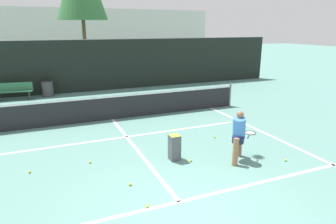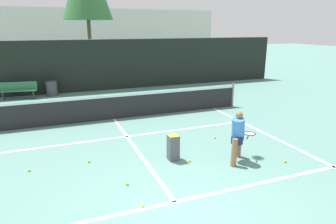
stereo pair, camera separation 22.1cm
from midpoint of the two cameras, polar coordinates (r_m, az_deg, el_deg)
The scene contains 20 objects.
ground_plane at distance 6.23m, azimuth 3.90°, elevation -18.60°, with size 100.00×100.00×0.00m, color slate.
court_baseline_near at distance 6.53m, azimuth 2.35°, elevation -16.75°, with size 11.00×0.10×0.01m, color white.
court_service_line at distance 10.12m, azimuth -7.22°, elevation -4.64°, with size 8.25×0.10×0.01m, color white.
court_center_mark at distance 9.19m, azimuth -5.62°, elevation -6.74°, with size 0.10×6.33×0.01m, color white.
court_sideline_right at distance 11.18m, azimuth 17.22°, elevation -3.24°, with size 0.10×7.33×0.01m, color white.
net at distance 11.96m, azimuth -9.85°, elevation 1.02°, with size 11.09×0.09×1.07m.
fence_back at distance 17.53m, azimuth -13.99°, elevation 8.55°, with size 24.00×0.06×2.90m.
player_practicing at distance 8.29m, azimuth 13.91°, elevation -4.30°, with size 1.12×0.77×1.38m.
tennis_ball_scattered_0 at distance 7.17m, azimuth -6.87°, elevation -13.41°, with size 0.07×0.07×0.07m, color #D1E033.
tennis_ball_scattered_1 at distance 8.44m, azimuth -24.29°, elevation -10.07°, with size 0.07×0.07×0.07m, color #D1E033.
tennis_ball_scattered_2 at distance 8.44m, azimuth -14.11°, elevation -9.08°, with size 0.07×0.07×0.07m, color #D1E033.
tennis_ball_scattered_3 at distance 10.01m, azimuth 9.56°, elevation -4.78°, with size 0.07×0.07×0.07m, color #D1E033.
tennis_ball_scattered_4 at distance 8.82m, azimuth 22.12°, elevation -8.69°, with size 0.07×0.07×0.07m, color #D1E033.
tennis_ball_scattered_5 at distance 6.38m, azimuth -3.77°, elevation -17.35°, with size 0.07×0.07×0.07m, color #D1E033.
tennis_ball_scattered_6 at distance 8.25m, azimuth 4.88°, elevation -9.22°, with size 0.07×0.07×0.07m, color #D1E033.
ball_hopper at distance 8.23m, azimuth 1.77°, elevation -6.67°, with size 0.28×0.28×0.71m.
courtside_bench at distance 16.92m, azimuth -26.28°, elevation 3.81°, with size 1.80×0.61×0.86m.
trash_bin at distance 17.06m, azimuth -20.94°, elevation 4.33°, with size 0.61×0.61×0.85m.
parked_car at distance 20.48m, azimuth -24.64°, elevation 6.35°, with size 1.76×4.28×1.54m.
building_far at distance 37.24m, azimuth -18.44°, elevation 13.94°, with size 36.00×2.40×5.60m, color beige.
Camera 2 is at (-2.14, -4.67, 3.52)m, focal length 32.00 mm.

